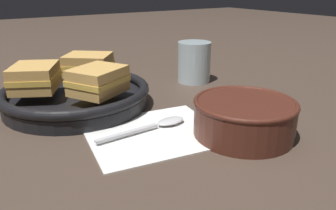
{
  "coord_description": "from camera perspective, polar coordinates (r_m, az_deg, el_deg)",
  "views": [
    {
      "loc": [
        -0.28,
        -0.41,
        0.23
      ],
      "look_at": [
        0.0,
        0.03,
        0.03
      ],
      "focal_mm": 35.0,
      "sensor_mm": 36.0,
      "label": 1
    }
  ],
  "objects": [
    {
      "name": "napkin",
      "position": [
        0.53,
        -2.33,
        -4.89
      ],
      "size": [
        0.23,
        0.2,
        0.0
      ],
      "color": "white",
      "rests_on": "ground_plane"
    },
    {
      "name": "skillet",
      "position": [
        0.66,
        -15.74,
        1.63
      ],
      "size": [
        0.28,
        0.39,
        0.04
      ],
      "color": "black",
      "rests_on": "ground_plane"
    },
    {
      "name": "sandwich_near_left",
      "position": [
        0.59,
        -12.08,
        4.2
      ],
      "size": [
        0.12,
        0.11,
        0.05
      ],
      "rotation": [
        0.0,
        0.0,
        6.78
      ],
      "color": "tan",
      "rests_on": "skillet"
    },
    {
      "name": "drinking_glass",
      "position": [
        0.79,
        4.57,
        7.47
      ],
      "size": [
        0.08,
        0.08,
        0.1
      ],
      "color": "silver",
      "rests_on": "ground_plane"
    },
    {
      "name": "sandwich_far_left",
      "position": [
        0.65,
        -22.17,
        4.47
      ],
      "size": [
        0.11,
        0.12,
        0.05
      ],
      "rotation": [
        0.0,
        0.0,
        10.52
      ],
      "color": "tan",
      "rests_on": "skillet"
    },
    {
      "name": "sandwich_near_right",
      "position": [
        0.71,
        -13.67,
        6.75
      ],
      "size": [
        0.12,
        0.12,
        0.05
      ],
      "rotation": [
        0.0,
        0.0,
        8.74
      ],
      "color": "tan",
      "rests_on": "skillet"
    },
    {
      "name": "ground_plane",
      "position": [
        0.55,
        1.12,
        -3.97
      ],
      "size": [
        4.0,
        4.0,
        0.0
      ],
      "primitive_type": "plane",
      "color": "#47382D"
    },
    {
      "name": "spoon",
      "position": [
        0.54,
        -1.72,
        -3.41
      ],
      "size": [
        0.16,
        0.03,
        0.01
      ],
      "rotation": [
        0.0,
        0.0,
        0.03
      ],
      "color": "silver",
      "rests_on": "napkin"
    },
    {
      "name": "soup_bowl",
      "position": [
        0.52,
        13.12,
        -1.79
      ],
      "size": [
        0.16,
        0.16,
        0.06
      ],
      "color": "#4C2319",
      "rests_on": "ground_plane"
    }
  ]
}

